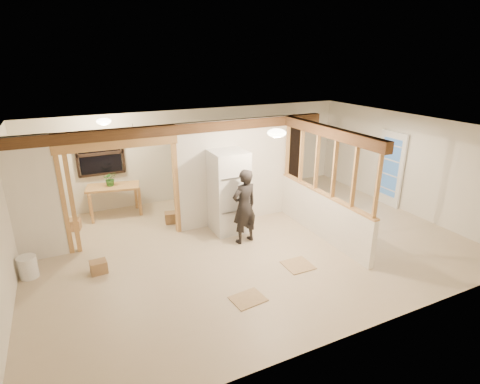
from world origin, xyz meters
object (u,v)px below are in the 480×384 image
shop_vac (35,235)px  bookshelf (285,154)px  work_table (115,201)px  refrigerator (229,192)px  woman (244,207)px

shop_vac → bookshelf: bearing=11.2°
work_table → bookshelf: bookshelf is taller
refrigerator → work_table: 3.10m
woman → bookshelf: (2.86, 2.94, 0.17)m
shop_vac → bookshelf: size_ratio=0.33×
shop_vac → refrigerator: bearing=-12.1°
work_table → shop_vac: work_table is taller
woman → shop_vac: woman is taller
work_table → shop_vac: size_ratio=1.91×
refrigerator → bookshelf: (2.92, 2.25, 0.05)m
refrigerator → woman: 0.70m
refrigerator → bookshelf: bearing=37.7°
refrigerator → bookshelf: bookshelf is taller
refrigerator → work_table: size_ratio=1.50×
work_table → woman: bearing=-37.2°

